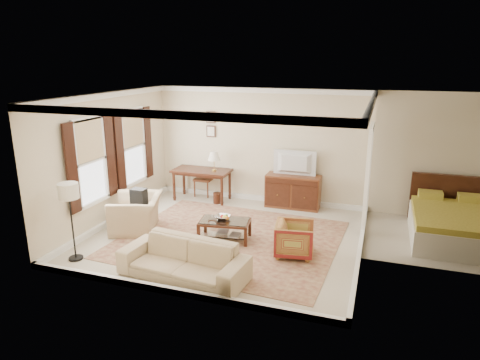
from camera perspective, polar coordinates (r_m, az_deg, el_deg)
The scene contains 21 objects.
room_shell at distance 8.41m, azimuth -1.96°, elevation 8.28°, with size 5.51×5.01×2.91m.
annex_bedroom at distance 9.65m, azimuth 26.84°, elevation -5.55°, with size 3.00×2.70×2.90m.
window_front at distance 9.28m, azimuth -19.31°, elevation 2.33°, with size 0.12×1.56×1.80m, color #CCB284, non-canonical shape.
window_rear at distance 10.56m, azimuth -14.06°, elevation 4.31°, with size 0.12×1.56×1.80m, color #CCB284, non-canonical shape.
doorway at distance 9.64m, azimuth 16.65°, elevation 0.12°, with size 0.10×1.12×2.25m, color white, non-canonical shape.
rug at distance 8.89m, azimuth -1.40°, elevation -7.84°, with size 4.31×3.69×0.01m, color maroon.
writing_desk at distance 11.13m, azimuth -5.13°, elevation 0.84°, with size 1.49×0.74×0.81m.
desk_chair at distance 11.52m, azimuth -4.87°, elevation 0.45°, with size 0.45×0.45×1.05m, color brown, non-canonical shape.
desk_lamp at distance 10.91m, azimuth -3.48°, elevation 2.51°, with size 0.32×0.32×0.50m, color silver, non-canonical shape.
framed_prints at distance 11.24m, azimuth -3.90°, elevation 7.45°, with size 0.25×0.04×0.68m, color #401E12, non-canonical shape.
sideboard at distance 10.69m, azimuth 7.08°, elevation -1.50°, with size 1.33×0.51×0.82m, color brown.
tv at distance 10.44m, azimuth 7.23°, elevation 3.25°, with size 1.00×0.58×0.13m, color black.
coffee_table at distance 8.74m, azimuth -2.06°, elevation -6.00°, with size 1.09×0.74×0.43m.
fruit_bowl at distance 8.75m, azimuth -2.33°, elevation -4.89°, with size 0.42×0.42×0.10m, color silver.
book_a at distance 8.85m, azimuth -2.98°, elevation -6.83°, with size 0.28×0.04×0.38m, color brown.
book_b at distance 8.70m, azimuth -1.35°, elevation -7.24°, with size 0.28×0.03×0.38m, color brown.
striped_armchair at distance 8.13m, azimuth 7.29°, elevation -7.61°, with size 0.70×0.65×0.72m, color maroon.
club_armchair at distance 9.46m, azimuth -13.71°, elevation -3.60°, with size 1.14×0.74×1.00m, color tan.
backpack at distance 9.37m, azimuth -13.33°, elevation -2.16°, with size 0.32×0.22×0.40m, color black.
sofa at distance 7.32m, azimuth -7.56°, elevation -9.79°, with size 2.19×0.64×0.86m, color tan.
floor_lamp at distance 8.19m, azimuth -21.84°, elevation -2.08°, with size 0.36×0.36×1.46m.
Camera 1 is at (2.92, -7.80, 3.59)m, focal length 32.00 mm.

